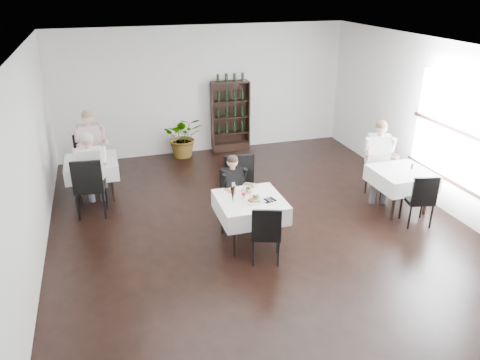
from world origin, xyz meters
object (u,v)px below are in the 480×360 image
Objects in this scene: diner_main at (235,186)px; main_table at (250,207)px; potted_tree at (184,136)px; wine_shelf at (230,117)px.

main_table is at bearing -80.26° from diner_main.
main_table is 4.21m from potted_tree.
potted_tree reaches higher than main_table.
wine_shelf is at bearing 75.20° from diner_main.
diner_main is (-0.09, 0.55, 0.14)m from main_table.
diner_main is (-0.99, -3.76, -0.09)m from wine_shelf.
potted_tree is at bearing 93.99° from main_table.
wine_shelf is at bearing 78.22° from main_table.
potted_tree is 0.77× the size of diner_main.
wine_shelf reaches higher than diner_main.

